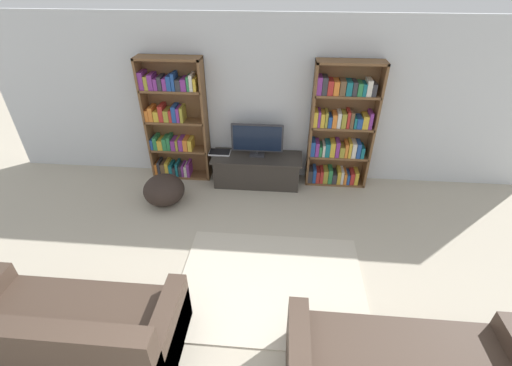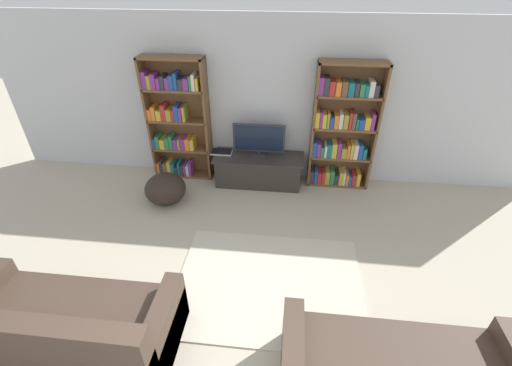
{
  "view_description": "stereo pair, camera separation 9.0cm",
  "coord_description": "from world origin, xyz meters",
  "px_view_note": "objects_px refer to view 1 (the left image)",
  "views": [
    {
      "loc": [
        0.29,
        -0.97,
        3.21
      ],
      "look_at": [
        -0.03,
        2.82,
        0.7
      ],
      "focal_mm": 24.0,
      "sensor_mm": 36.0,
      "label": 1
    },
    {
      "loc": [
        0.38,
        -0.96,
        3.21
      ],
      "look_at": [
        -0.03,
        2.82,
        0.7
      ],
      "focal_mm": 24.0,
      "sensor_mm": 36.0,
      "label": 2
    }
  ],
  "objects_px": {
    "television": "(257,139)",
    "couch_left_sectional": "(69,335)",
    "beanbag_ottoman": "(164,190)",
    "bookshelf_right": "(340,130)",
    "tv_stand": "(257,170)",
    "laptop": "(220,152)",
    "bookshelf_left": "(174,122)"
  },
  "relations": [
    {
      "from": "television",
      "to": "couch_left_sectional",
      "type": "distance_m",
      "value": 3.57
    },
    {
      "from": "bookshelf_left",
      "to": "beanbag_ottoman",
      "type": "bearing_deg",
      "value": -91.09
    },
    {
      "from": "bookshelf_right",
      "to": "television",
      "type": "bearing_deg",
      "value": -175.22
    },
    {
      "from": "bookshelf_right",
      "to": "tv_stand",
      "type": "distance_m",
      "value": 1.48
    },
    {
      "from": "bookshelf_left",
      "to": "couch_left_sectional",
      "type": "relative_size",
      "value": 1.01
    },
    {
      "from": "television",
      "to": "bookshelf_left",
      "type": "bearing_deg",
      "value": 175.27
    },
    {
      "from": "beanbag_ottoman",
      "to": "tv_stand",
      "type": "bearing_deg",
      "value": 26.44
    },
    {
      "from": "couch_left_sectional",
      "to": "beanbag_ottoman",
      "type": "bearing_deg",
      "value": 87.8
    },
    {
      "from": "laptop",
      "to": "couch_left_sectional",
      "type": "xyz_separation_m",
      "value": [
        -0.85,
        -3.24,
        -0.22
      ]
    },
    {
      "from": "television",
      "to": "beanbag_ottoman",
      "type": "height_order",
      "value": "television"
    },
    {
      "from": "bookshelf_right",
      "to": "beanbag_ottoman",
      "type": "relative_size",
      "value": 3.24
    },
    {
      "from": "couch_left_sectional",
      "to": "laptop",
      "type": "bearing_deg",
      "value": 75.36
    },
    {
      "from": "television",
      "to": "laptop",
      "type": "bearing_deg",
      "value": 177.69
    },
    {
      "from": "bookshelf_right",
      "to": "laptop",
      "type": "xyz_separation_m",
      "value": [
        -1.92,
        -0.08,
        -0.44
      ]
    },
    {
      "from": "bookshelf_right",
      "to": "couch_left_sectional",
      "type": "relative_size",
      "value": 1.01
    },
    {
      "from": "bookshelf_left",
      "to": "television",
      "type": "bearing_deg",
      "value": -4.73
    },
    {
      "from": "bookshelf_right",
      "to": "tv_stand",
      "type": "bearing_deg",
      "value": -173.29
    },
    {
      "from": "bookshelf_right",
      "to": "laptop",
      "type": "bearing_deg",
      "value": -177.53
    },
    {
      "from": "laptop",
      "to": "beanbag_ottoman",
      "type": "relative_size",
      "value": 0.56
    },
    {
      "from": "television",
      "to": "laptop",
      "type": "height_order",
      "value": "television"
    },
    {
      "from": "bookshelf_left",
      "to": "laptop",
      "type": "bearing_deg",
      "value": -6.78
    },
    {
      "from": "bookshelf_left",
      "to": "couch_left_sectional",
      "type": "xyz_separation_m",
      "value": [
        -0.11,
        -3.33,
        -0.69
      ]
    },
    {
      "from": "bookshelf_left",
      "to": "couch_left_sectional",
      "type": "bearing_deg",
      "value": -91.92
    },
    {
      "from": "bookshelf_right",
      "to": "couch_left_sectional",
      "type": "distance_m",
      "value": 4.37
    },
    {
      "from": "bookshelf_right",
      "to": "couch_left_sectional",
      "type": "height_order",
      "value": "bookshelf_right"
    },
    {
      "from": "television",
      "to": "beanbag_ottoman",
      "type": "xyz_separation_m",
      "value": [
        -1.37,
        -0.73,
        -0.56
      ]
    },
    {
      "from": "bookshelf_right",
      "to": "laptop",
      "type": "distance_m",
      "value": 1.97
    },
    {
      "from": "bookshelf_left",
      "to": "television",
      "type": "distance_m",
      "value": 1.38
    },
    {
      "from": "beanbag_ottoman",
      "to": "laptop",
      "type": "bearing_deg",
      "value": 45.11
    },
    {
      "from": "bookshelf_left",
      "to": "laptop",
      "type": "distance_m",
      "value": 0.88
    },
    {
      "from": "tv_stand",
      "to": "couch_left_sectional",
      "type": "height_order",
      "value": "couch_left_sectional"
    },
    {
      "from": "bookshelf_left",
      "to": "tv_stand",
      "type": "height_order",
      "value": "bookshelf_left"
    }
  ]
}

